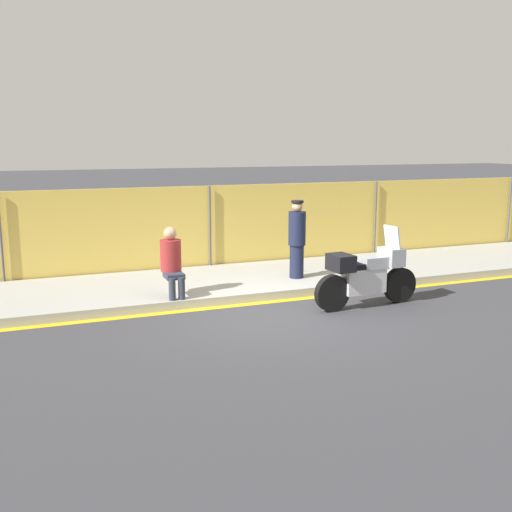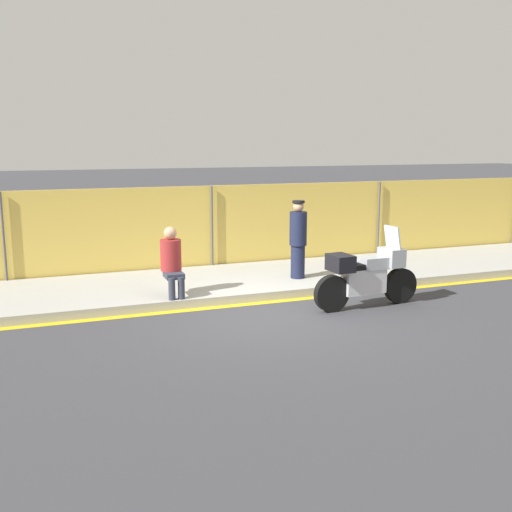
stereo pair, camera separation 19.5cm
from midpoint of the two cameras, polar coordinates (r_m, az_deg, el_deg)
ground_plane at (r=10.79m, az=1.04°, el=-5.49°), size 120.00×120.00×0.00m
sidewalk at (r=12.81m, az=-2.86°, el=-2.47°), size 33.38×2.89×0.17m
curb_paint_stripe at (r=11.43m, az=-0.36°, el=-4.53°), size 33.38×0.18×0.01m
storefront_fence at (r=14.08m, az=-4.92°, el=2.56°), size 31.71×0.17×2.03m
motorcycle at (r=11.24m, az=9.99°, el=-1.79°), size 2.19×0.57×1.50m
officer_standing at (r=12.67m, az=3.48°, el=1.66°), size 0.37×0.37×1.65m
person_seated_on_curb at (r=11.31m, az=-8.53°, el=-0.21°), size 0.39×0.68×1.30m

